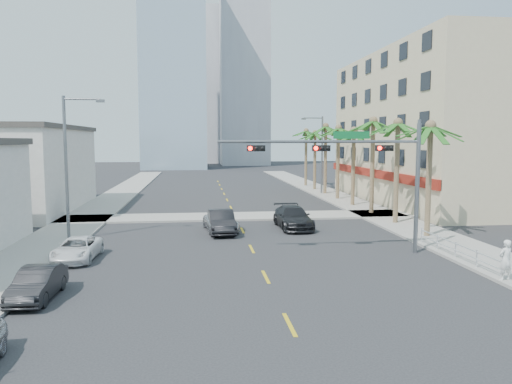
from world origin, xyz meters
TOP-DOWN VIEW (x-y plane):
  - ground at (0.00, 0.00)m, footprint 260.00×260.00m
  - sidewalk_right at (12.00, 20.00)m, footprint 4.00×120.00m
  - sidewalk_left at (-12.00, 20.00)m, footprint 4.00×120.00m
  - sidewalk_cross at (0.00, 22.00)m, footprint 80.00×4.00m
  - building_right at (21.99, 30.00)m, footprint 15.25×28.00m
  - building_left_far at (-19.50, 28.00)m, footprint 11.00×18.00m
  - tower_far_left at (-8.00, 95.00)m, footprint 14.00×14.00m
  - tower_far_right at (9.00, 110.00)m, footprint 12.00×12.00m
  - tower_far_center at (-3.00, 125.00)m, footprint 16.00×16.00m
  - traffic_signal_mast at (5.78, 7.95)m, footprint 11.12×0.54m
  - palm_tree_0 at (11.60, 12.00)m, footprint 4.80×4.80m
  - palm_tree_1 at (11.60, 17.20)m, footprint 4.80×4.80m
  - palm_tree_2 at (11.60, 22.40)m, footprint 4.80×4.80m
  - palm_tree_3 at (11.60, 27.60)m, footprint 4.80×4.80m
  - palm_tree_4 at (11.60, 32.80)m, footprint 4.80×4.80m
  - palm_tree_5 at (11.60, 38.00)m, footprint 4.80×4.80m
  - palm_tree_6 at (11.60, 43.20)m, footprint 4.80×4.80m
  - palm_tree_7 at (11.60, 48.40)m, footprint 4.80×4.80m
  - streetlight_left at (-11.00, 14.00)m, footprint 2.55×0.25m
  - streetlight_right at (11.00, 38.00)m, footprint 2.55×0.25m
  - guardrail at (10.30, 6.00)m, footprint 0.08×8.08m
  - car_parked_mid at (-9.40, 1.88)m, footprint 1.45×3.87m
  - car_parked_far at (-9.40, 8.41)m, footprint 2.13×4.33m
  - car_lane_left at (-1.50, 15.25)m, footprint 1.85×4.77m
  - car_lane_center at (-1.50, 15.98)m, footprint 2.52×4.63m
  - car_lane_right at (3.68, 16.47)m, footprint 2.35×5.44m
  - pedestrian at (10.30, 1.76)m, footprint 0.73×0.55m

SIDE VIEW (x-z plane):
  - ground at x=0.00m, z-range 0.00..0.00m
  - sidewalk_right at x=12.00m, z-range 0.00..0.15m
  - sidewalk_left at x=-12.00m, z-range 0.00..0.15m
  - sidewalk_cross at x=0.00m, z-range 0.00..0.15m
  - car_parked_far at x=-9.40m, z-range 0.00..1.18m
  - car_lane_center at x=-1.50m, z-range 0.00..1.23m
  - car_parked_mid at x=-9.40m, z-range 0.00..1.26m
  - guardrail at x=10.30m, z-range 0.17..1.17m
  - car_lane_left at x=-1.50m, z-range 0.00..1.55m
  - car_lane_right at x=3.68m, z-range 0.00..1.56m
  - pedestrian at x=10.30m, z-range 0.15..1.95m
  - building_left_far at x=-19.50m, z-range 0.00..7.20m
  - streetlight_left at x=-11.00m, z-range 0.56..9.56m
  - streetlight_right at x=11.00m, z-range 0.56..9.56m
  - traffic_signal_mast at x=5.78m, z-range 1.46..8.66m
  - palm_tree_0 at x=11.60m, z-range 3.18..10.98m
  - palm_tree_3 at x=11.60m, z-range 3.18..10.98m
  - palm_tree_6 at x=11.60m, z-range 3.18..10.98m
  - palm_tree_1 at x=11.60m, z-range 3.35..11.51m
  - palm_tree_4 at x=11.60m, z-range 3.35..11.51m
  - palm_tree_7 at x=11.60m, z-range 3.35..11.51m
  - building_right at x=21.99m, z-range 0.00..15.00m
  - palm_tree_2 at x=11.60m, z-range 3.52..12.04m
  - palm_tree_5 at x=11.60m, z-range 3.52..12.04m
  - tower_far_center at x=-3.00m, z-range 0.00..42.00m
  - tower_far_left at x=-8.00m, z-range 0.00..48.00m
  - tower_far_right at x=9.00m, z-range 0.00..60.00m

